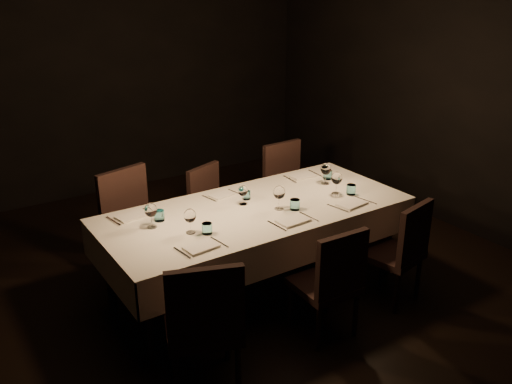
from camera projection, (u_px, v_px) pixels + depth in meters
room at (256, 119)px, 4.12m from camera, size 5.01×6.01×3.01m
dining_table at (256, 216)px, 4.41m from camera, size 2.52×1.12×0.76m
chair_near_left at (204, 322)px, 3.32m from camera, size 0.59×0.59×0.96m
place_setting_near_left at (197, 228)px, 3.86m from camera, size 0.35×0.41×0.19m
chair_near_center at (332, 279)px, 3.87m from camera, size 0.44×0.44×0.88m
place_setting_near_center at (287, 204)px, 4.27m from camera, size 0.36×0.42×0.20m
chair_near_right at (401, 247)px, 4.33m from camera, size 0.50×0.50×0.88m
place_setting_near_right at (345, 188)px, 4.58m from camera, size 0.37×0.42×0.20m
chair_far_left at (134, 222)px, 4.64m from camera, size 0.58×0.58×1.00m
place_setting_far_left at (147, 213)px, 4.09m from camera, size 0.37×0.41×0.20m
chair_far_center at (212, 206)px, 5.13m from camera, size 0.54×0.54×0.86m
place_setting_far_center at (237, 193)px, 4.51m from camera, size 0.32×0.39×0.17m
chair_far_right at (288, 185)px, 5.55m from camera, size 0.47×0.47×0.95m
place_setting_far_right at (319, 173)px, 4.96m from camera, size 0.35×0.42×0.20m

